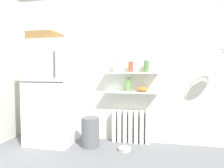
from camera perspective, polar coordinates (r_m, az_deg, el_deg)
The scene contains 12 objects.
back_wall at distance 3.88m, azimuth 5.46°, elevation 4.03°, with size 7.04×0.10×2.60m, color silver.
refrigerator at distance 3.93m, azimuth -15.53°, elevation -1.65°, with size 0.77×0.75×1.92m.
radiator at distance 3.88m, azimuth 4.97°, elevation -11.12°, with size 0.66×0.12×0.57m.
wall_shelf_lower at distance 3.74m, azimuth 4.96°, elevation -2.16°, with size 0.93×0.22×0.03m, color white.
wall_shelf_upper at distance 3.72m, azimuth 4.99°, elevation 2.98°, with size 0.93×0.22×0.03m, color white.
storage_jar_0 at distance 3.77m, azimuth 1.00°, elevation 4.75°, with size 0.09×0.09×0.21m.
storage_jar_1 at distance 3.73m, azimuth 5.00°, elevation 4.61°, with size 0.08×0.08×0.19m.
storage_jar_2 at distance 3.70m, azimuth 9.07°, elevation 4.68°, with size 0.09×0.09×0.20m.
vase at distance 3.74m, azimuth 4.19°, elevation -0.13°, with size 0.08×0.08×0.24m, color #66A84C.
shelf_bowl at distance 3.72m, azimuth 8.02°, elevation -1.35°, with size 0.19×0.19×0.09m, color orange.
trash_bin at distance 3.69m, azimuth -5.74°, elevation -12.53°, with size 0.29×0.29×0.49m, color slate.
pet_food_bowl at distance 3.57m, azimuth 3.32°, elevation -16.78°, with size 0.20×0.20×0.05m, color #B7B7BC.
Camera 1 is at (0.50, -1.80, 1.27)m, focal length 34.65 mm.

